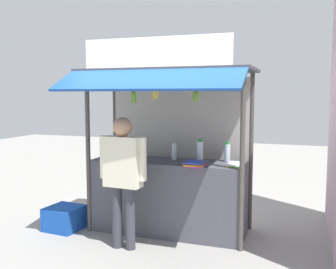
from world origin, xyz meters
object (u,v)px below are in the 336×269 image
object	(u,v)px
magazine_stack_mid_left	(195,164)
plastic_crate	(64,218)
water_bottle_back_left	(126,147)
water_bottle_mid_right	(200,151)
banana_bunch_leftmost	(134,97)
banana_bunch_inner_right	(196,96)
water_bottle_left	(174,152)
vendor_person	(123,170)
magazine_stack_front_left	(236,165)
water_bottle_front_right	(227,152)
banana_bunch_rightmost	(155,93)

from	to	relation	value
magazine_stack_mid_left	plastic_crate	size ratio (longest dim) A/B	0.65
plastic_crate	water_bottle_back_left	bearing A→B (deg)	29.10
water_bottle_mid_right	banana_bunch_leftmost	distance (m)	1.12
magazine_stack_mid_left	banana_bunch_inner_right	size ratio (longest dim) A/B	1.07
banana_bunch_inner_right	water_bottle_left	bearing A→B (deg)	129.64
vendor_person	plastic_crate	world-z (taller)	vendor_person
magazine_stack_front_left	vendor_person	world-z (taller)	vendor_person
banana_bunch_leftmost	water_bottle_mid_right	bearing A→B (deg)	35.33
magazine_stack_mid_left	plastic_crate	xyz separation A→B (m)	(-1.80, -0.13, -0.83)
water_bottle_mid_right	magazine_stack_front_left	bearing A→B (deg)	-18.36
water_bottle_left	magazine_stack_front_left	xyz separation A→B (m)	(0.86, -0.19, -0.09)
water_bottle_front_right	banana_bunch_rightmost	xyz separation A→B (m)	(-0.77, -0.61, 0.77)
water_bottle_front_right	vendor_person	xyz separation A→B (m)	(-1.07, -0.89, -0.14)
magazine_stack_front_left	magazine_stack_mid_left	xyz separation A→B (m)	(-0.47, -0.17, 0.01)
water_bottle_mid_right	water_bottle_front_right	size ratio (longest dim) A/B	1.14
vendor_person	water_bottle_left	bearing A→B (deg)	-110.31
water_bottle_mid_right	banana_bunch_inner_right	bearing A→B (deg)	-81.34
water_bottle_left	water_bottle_front_right	bearing A→B (deg)	6.65
plastic_crate	water_bottle_mid_right	bearing A→B (deg)	14.56
banana_bunch_leftmost	vendor_person	bearing A→B (deg)	-93.33
water_bottle_left	banana_bunch_rightmost	bearing A→B (deg)	-97.49
water_bottle_left	water_bottle_front_right	distance (m)	0.71
water_bottle_back_left	magazine_stack_front_left	distance (m)	1.54
water_bottle_back_left	banana_bunch_leftmost	world-z (taller)	banana_bunch_leftmost
water_bottle_back_left	vendor_person	distance (m)	0.82
banana_bunch_rightmost	water_bottle_back_left	bearing A→B (deg)	142.98
water_bottle_back_left	magazine_stack_front_left	size ratio (longest dim) A/B	0.99
magazine_stack_front_left	vendor_person	xyz separation A→B (m)	(-1.22, -0.62, -0.04)
water_bottle_front_right	banana_bunch_rightmost	size ratio (longest dim) A/B	1.06
vendor_person	plastic_crate	size ratio (longest dim) A/B	3.52
water_bottle_mid_right	plastic_crate	xyz separation A→B (m)	(-1.77, -0.46, -0.95)
water_bottle_front_right	banana_bunch_inner_right	world-z (taller)	banana_bunch_inner_right
banana_bunch_inner_right	vendor_person	xyz separation A→B (m)	(-0.80, -0.28, -0.87)
water_bottle_back_left	water_bottle_mid_right	world-z (taller)	water_bottle_back_left
water_bottle_front_right	banana_bunch_leftmost	size ratio (longest dim) A/B	0.89
water_bottle_front_right	magazine_stack_front_left	size ratio (longest dim) A/B	0.83
magazine_stack_front_left	banana_bunch_leftmost	distance (m)	1.50
water_bottle_front_right	water_bottle_mid_right	bearing A→B (deg)	-162.65
water_bottle_left	water_bottle_front_right	world-z (taller)	water_bottle_front_right
water_bottle_mid_right	banana_bunch_inner_right	size ratio (longest dim) A/B	1.09
banana_bunch_rightmost	vendor_person	size ratio (longest dim) A/B	0.16
vendor_person	banana_bunch_leftmost	bearing A→B (deg)	-89.51
magazine_stack_mid_left	water_bottle_mid_right	bearing A→B (deg)	93.88
water_bottle_front_right	banana_bunch_inner_right	bearing A→B (deg)	-113.36
banana_bunch_rightmost	banana_bunch_inner_right	world-z (taller)	same
water_bottle_front_right	plastic_crate	size ratio (longest dim) A/B	0.58
magazine_stack_mid_left	plastic_crate	world-z (taller)	magazine_stack_mid_left
water_bottle_front_right	plastic_crate	xyz separation A→B (m)	(-2.11, -0.57, -0.93)
vendor_person	magazine_stack_mid_left	bearing A→B (deg)	-144.73
water_bottle_mid_right	banana_bunch_leftmost	bearing A→B (deg)	-144.67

